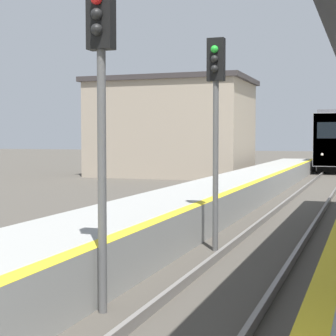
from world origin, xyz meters
The scene contains 3 objects.
signal_near centered at (-1.37, 4.96, 3.15)m, with size 0.36×0.31×4.51m.
signal_mid centered at (-1.00, 9.61, 3.15)m, with size 0.36×0.31×4.51m.
station_building centered at (-9.65, 31.56, 3.06)m, with size 9.90×6.68×6.10m.
Camera 1 is at (2.05, -1.93, 2.42)m, focal length 60.00 mm.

